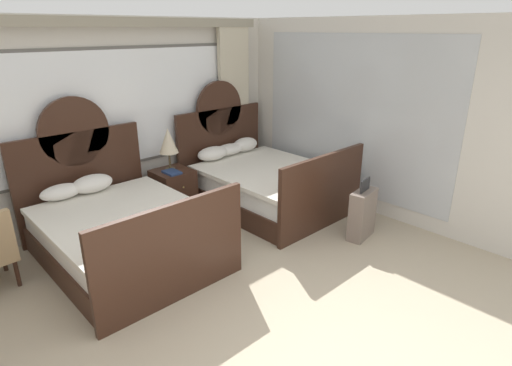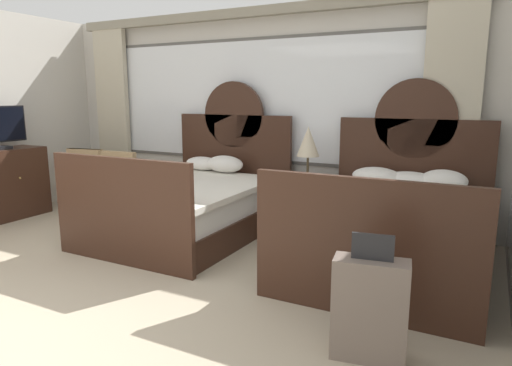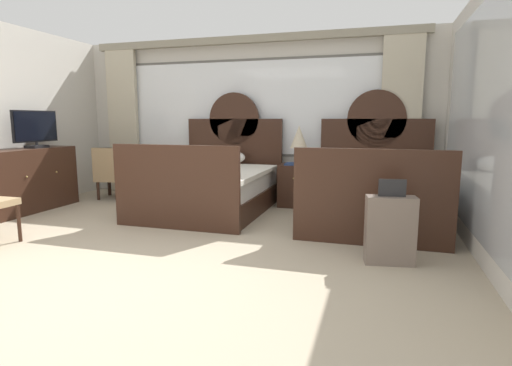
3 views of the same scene
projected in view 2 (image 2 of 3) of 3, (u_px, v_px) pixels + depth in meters
The scene contains 10 objects.
wall_back_window at pixel (254, 109), 5.95m from camera, with size 6.10×0.22×2.70m.
bed_near_window at pixel (190, 203), 5.25m from camera, with size 1.66×2.19×1.78m.
bed_near_mirror at pixel (392, 228), 4.22m from camera, with size 1.66×2.19×1.78m.
nightstand_between_beds at pixel (304, 205), 5.34m from camera, with size 0.51×0.53×0.65m.
table_lamp_on_nightstand at pixel (308, 142), 5.25m from camera, with size 0.27×0.27×0.60m.
book_on_nightstand at pixel (296, 177), 5.21m from camera, with size 0.18×0.26×0.03m.
armchair_by_window_left at pixel (127, 180), 6.12m from camera, with size 0.56×0.56×0.87m.
armchair_by_window_centre at pixel (93, 176), 6.42m from camera, with size 0.63×0.63×0.87m.
armchair_by_window_right at pixel (93, 176), 6.42m from camera, with size 0.61×0.61×0.87m.
suitcase_on_floor at pixel (370, 309), 2.73m from camera, with size 0.47×0.26×0.80m.
Camera 2 is at (2.80, -1.42, 1.59)m, focal length 31.65 mm.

